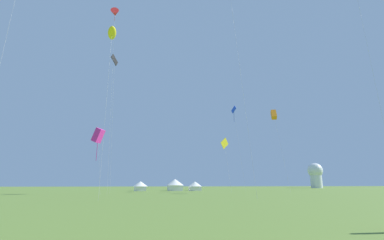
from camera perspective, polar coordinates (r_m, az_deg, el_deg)
The scene contains 11 objects.
kite_black_diamond at distance 60.51m, azimuth -16.45°, elevation 12.20°, with size 1.74×2.83×29.26m.
kite_yellow_parafoil at distance 37.74m, azimuth -16.94°, elevation 17.55°, with size 1.59×3.57×21.48m.
kite_yellow_diamond at distance 57.12m, azimuth 7.07°, elevation -5.09°, with size 2.15×1.83×11.46m.
kite_orange_box at distance 57.07m, azimuth 17.29°, elevation 1.11°, with size 2.13×2.83×16.82m.
kite_magenta_box at distance 51.90m, azimuth -19.66°, elevation -3.19°, with size 2.55×2.23×11.92m.
kite_blue_diamond at distance 65.68m, azimuth 9.06°, elevation 1.95°, with size 2.02×2.42×20.70m.
kite_red_delta at distance 58.72m, azimuth -16.36°, elevation 21.33°, with size 1.98×1.77×35.90m.
festival_tent_right at distance 70.43m, azimuth -11.14°, elevation -13.75°, with size 3.73×3.73×2.42m.
festival_tent_left at distance 70.89m, azimuth -3.72°, elevation -13.71°, with size 4.63×4.63×3.01m.
festival_tent_center at distance 71.70m, azimuth 0.64°, elevation -14.02°, with size 3.67×3.67×2.38m.
observatory_dome at distance 130.83m, azimuth 25.19°, elevation -10.55°, with size 6.40×6.40×10.80m.
Camera 1 is at (-6.15, -2.18, 1.71)m, focal length 24.62 mm.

